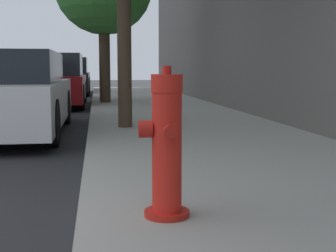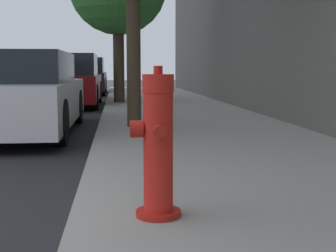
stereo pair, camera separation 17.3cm
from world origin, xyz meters
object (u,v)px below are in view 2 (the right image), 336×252
object	(u,v)px
parked_car_far	(83,77)
parked_car_mid	(67,81)
fire_hydrant	(158,148)
parked_car_near	(16,94)

from	to	relation	value
parked_car_far	parked_car_mid	bearing A→B (deg)	-90.12
parked_car_mid	fire_hydrant	bearing A→B (deg)	-81.19
fire_hydrant	parked_car_mid	distance (m)	10.66
fire_hydrant	parked_car_near	distance (m)	5.31
fire_hydrant	parked_car_far	world-z (taller)	parked_car_far
fire_hydrant	parked_car_near	world-z (taller)	parked_car_near
fire_hydrant	parked_car_mid	world-z (taller)	parked_car_mid
parked_car_mid	parked_car_far	world-z (taller)	parked_car_far
parked_car_near	parked_car_mid	world-z (taller)	parked_car_mid
parked_car_mid	parked_car_near	bearing A→B (deg)	-92.33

